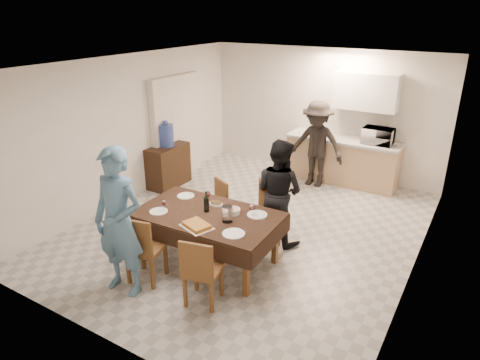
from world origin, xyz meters
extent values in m
cube|color=#B9B9B4|center=(0.00, 0.00, 0.00)|extent=(5.00, 6.00, 0.02)
cube|color=white|center=(0.00, 0.00, 2.60)|extent=(5.00, 6.00, 0.02)
cube|color=silver|center=(0.00, 3.00, 1.30)|extent=(5.00, 0.02, 2.60)
cube|color=silver|center=(0.00, -3.00, 1.30)|extent=(5.00, 0.02, 2.60)
cube|color=silver|center=(-2.50, 0.00, 1.30)|extent=(0.02, 6.00, 2.60)
cube|color=silver|center=(2.50, 0.00, 1.30)|extent=(0.02, 6.00, 2.60)
cube|color=silver|center=(-2.42, 1.20, 1.05)|extent=(0.15, 1.40, 2.10)
cube|color=tan|center=(0.60, 2.68, 0.43)|extent=(2.20, 0.60, 0.86)
cube|color=#B3B2AE|center=(0.60, 2.68, 0.89)|extent=(2.24, 0.64, 0.05)
cube|color=white|center=(0.90, 2.82, 1.85)|extent=(1.20, 0.34, 0.70)
cube|color=black|center=(0.00, -1.17, 0.73)|extent=(1.96, 1.19, 0.04)
cube|color=brown|center=(0.00, -1.17, 0.36)|extent=(0.07, 0.07, 0.71)
cube|color=brown|center=(-0.45, -1.92, 0.47)|extent=(0.51, 0.51, 0.05)
cube|color=brown|center=(-0.45, -2.12, 0.72)|extent=(0.43, 0.13, 0.47)
cube|color=brown|center=(0.45, -1.92, 0.44)|extent=(0.50, 0.50, 0.05)
cube|color=brown|center=(0.45, -2.11, 0.69)|extent=(0.41, 0.13, 0.44)
cube|color=brown|center=(-0.45, -0.42, 0.41)|extent=(0.51, 0.51, 0.05)
cube|color=brown|center=(-0.45, -0.60, 0.64)|extent=(0.36, 0.20, 0.41)
cube|color=brown|center=(0.45, -0.42, 0.47)|extent=(0.50, 0.50, 0.05)
cube|color=brown|center=(0.45, -0.62, 0.73)|extent=(0.44, 0.11, 0.47)
cube|color=black|center=(-2.28, 0.71, 0.41)|extent=(0.45, 0.89, 0.82)
cylinder|color=#3D58B4|center=(-2.28, 0.71, 1.04)|extent=(0.29, 0.29, 0.43)
cylinder|color=white|center=(0.35, -1.22, 0.86)|extent=(0.14, 0.14, 0.21)
cube|color=#C27D38|center=(0.10, -1.55, 0.78)|extent=(0.48, 0.41, 0.05)
cylinder|color=white|center=(0.30, -0.99, 0.79)|extent=(0.19, 0.19, 0.07)
cylinder|color=white|center=(-0.05, -0.89, 0.77)|extent=(0.19, 0.19, 0.03)
cylinder|color=white|center=(-0.60, -1.47, 0.76)|extent=(0.25, 0.25, 0.01)
cylinder|color=white|center=(0.60, -1.47, 0.76)|extent=(0.28, 0.28, 0.02)
cylinder|color=white|center=(-0.60, -0.87, 0.76)|extent=(0.25, 0.25, 0.01)
cylinder|color=white|center=(0.60, -0.87, 0.76)|extent=(0.27, 0.27, 0.02)
imported|color=white|center=(1.26, 2.68, 1.06)|extent=(0.56, 0.38, 0.31)
imported|color=teal|center=(-0.55, -2.22, 0.94)|extent=(0.73, 0.51, 1.89)
imported|color=black|center=(0.55, -0.12, 0.80)|extent=(0.88, 0.74, 1.61)
imported|color=black|center=(0.20, 2.23, 0.85)|extent=(1.10, 0.63, 1.70)
camera|label=1|loc=(3.03, -5.37, 3.34)|focal=32.00mm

